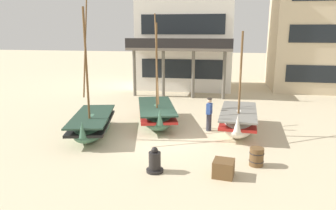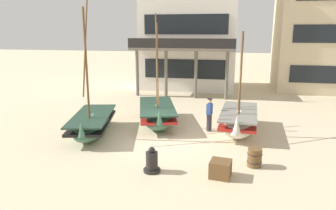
{
  "view_description": "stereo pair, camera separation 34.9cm",
  "coord_description": "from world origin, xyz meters",
  "px_view_note": "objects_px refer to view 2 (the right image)",
  "views": [
    {
      "loc": [
        2.76,
        -13.77,
        4.96
      ],
      "look_at": [
        0.0,
        1.0,
        1.4
      ],
      "focal_mm": 33.84,
      "sensor_mm": 36.0,
      "label": 1
    },
    {
      "loc": [
        3.11,
        -13.7,
        4.96
      ],
      "look_at": [
        0.0,
        1.0,
        1.4
      ],
      "focal_mm": 33.84,
      "sensor_mm": 36.0,
      "label": 2
    }
  ],
  "objects_px": {
    "fishing_boat_near_left": "(239,121)",
    "fishing_boat_centre_large": "(157,114)",
    "wooden_barrel": "(255,158)",
    "capstan_winch": "(152,162)",
    "fisherman_by_hull": "(209,115)",
    "cargo_crate": "(220,169)",
    "harbor_building_main": "(190,25)",
    "fishing_boat_far_right": "(92,123)"
  },
  "relations": [
    {
      "from": "capstan_winch",
      "to": "harbor_building_main",
      "type": "distance_m",
      "value": 18.19
    },
    {
      "from": "fishing_boat_centre_large",
      "to": "cargo_crate",
      "type": "xyz_separation_m",
      "value": [
        3.66,
        -5.67,
        -0.3
      ]
    },
    {
      "from": "fishing_boat_far_right",
      "to": "wooden_barrel",
      "type": "height_order",
      "value": "fishing_boat_far_right"
    },
    {
      "from": "fishing_boat_near_left",
      "to": "capstan_winch",
      "type": "xyz_separation_m",
      "value": [
        -3.06,
        -5.25,
        -0.24
      ]
    },
    {
      "from": "fishing_boat_near_left",
      "to": "fishing_boat_centre_large",
      "type": "xyz_separation_m",
      "value": [
        -4.29,
        0.5,
        -0.01
      ]
    },
    {
      "from": "fishing_boat_near_left",
      "to": "capstan_winch",
      "type": "height_order",
      "value": "fishing_boat_near_left"
    },
    {
      "from": "capstan_winch",
      "to": "wooden_barrel",
      "type": "bearing_deg",
      "value": 18.56
    },
    {
      "from": "fishing_boat_centre_large",
      "to": "cargo_crate",
      "type": "height_order",
      "value": "fishing_boat_centre_large"
    },
    {
      "from": "cargo_crate",
      "to": "fishing_boat_far_right",
      "type": "bearing_deg",
      "value": 152.08
    },
    {
      "from": "cargo_crate",
      "to": "wooden_barrel",
      "type": "bearing_deg",
      "value": 43.44
    },
    {
      "from": "fisherman_by_hull",
      "to": "fishing_boat_near_left",
      "type": "bearing_deg",
      "value": 4.12
    },
    {
      "from": "fishing_boat_centre_large",
      "to": "harbor_building_main",
      "type": "relative_size",
      "value": 0.54
    },
    {
      "from": "fishing_boat_centre_large",
      "to": "fishing_boat_far_right",
      "type": "relative_size",
      "value": 0.91
    },
    {
      "from": "fisherman_by_hull",
      "to": "harbor_building_main",
      "type": "height_order",
      "value": "harbor_building_main"
    },
    {
      "from": "capstan_winch",
      "to": "cargo_crate",
      "type": "distance_m",
      "value": 2.43
    },
    {
      "from": "fishing_boat_far_right",
      "to": "fishing_boat_near_left",
      "type": "bearing_deg",
      "value": 14.74
    },
    {
      "from": "wooden_barrel",
      "to": "harbor_building_main",
      "type": "bearing_deg",
      "value": 106.48
    },
    {
      "from": "wooden_barrel",
      "to": "cargo_crate",
      "type": "distance_m",
      "value": 1.65
    },
    {
      "from": "fishing_boat_centre_large",
      "to": "fisherman_by_hull",
      "type": "bearing_deg",
      "value": -11.96
    },
    {
      "from": "fishing_boat_near_left",
      "to": "harbor_building_main",
      "type": "height_order",
      "value": "harbor_building_main"
    },
    {
      "from": "capstan_winch",
      "to": "wooden_barrel",
      "type": "height_order",
      "value": "capstan_winch"
    },
    {
      "from": "capstan_winch",
      "to": "harbor_building_main",
      "type": "height_order",
      "value": "harbor_building_main"
    },
    {
      "from": "fisherman_by_hull",
      "to": "cargo_crate",
      "type": "relative_size",
      "value": 2.4
    },
    {
      "from": "wooden_barrel",
      "to": "harbor_building_main",
      "type": "xyz_separation_m",
      "value": [
        -4.8,
        16.24,
        5.02
      ]
    },
    {
      "from": "fishing_boat_near_left",
      "to": "capstan_winch",
      "type": "distance_m",
      "value": 6.08
    },
    {
      "from": "wooden_barrel",
      "to": "harbor_building_main",
      "type": "height_order",
      "value": "harbor_building_main"
    },
    {
      "from": "capstan_winch",
      "to": "harbor_building_main",
      "type": "relative_size",
      "value": 0.09
    },
    {
      "from": "wooden_barrel",
      "to": "cargo_crate",
      "type": "relative_size",
      "value": 1.0
    },
    {
      "from": "fisherman_by_hull",
      "to": "capstan_winch",
      "type": "relative_size",
      "value": 1.8
    },
    {
      "from": "fishing_boat_centre_large",
      "to": "harbor_building_main",
      "type": "distance_m",
      "value": 12.64
    },
    {
      "from": "fisherman_by_hull",
      "to": "wooden_barrel",
      "type": "height_order",
      "value": "fisherman_by_hull"
    },
    {
      "from": "fishing_boat_centre_large",
      "to": "fishing_boat_near_left",
      "type": "bearing_deg",
      "value": -6.64
    },
    {
      "from": "fishing_boat_near_left",
      "to": "fisherman_by_hull",
      "type": "xyz_separation_m",
      "value": [
        -1.44,
        -0.1,
        0.23
      ]
    },
    {
      "from": "fishing_boat_centre_large",
      "to": "cargo_crate",
      "type": "distance_m",
      "value": 6.75
    },
    {
      "from": "fishing_boat_near_left",
      "to": "fishing_boat_far_right",
      "type": "distance_m",
      "value": 7.17
    },
    {
      "from": "fishing_boat_centre_large",
      "to": "wooden_barrel",
      "type": "xyz_separation_m",
      "value": [
        4.86,
        -4.53,
        -0.24
      ]
    },
    {
      "from": "wooden_barrel",
      "to": "capstan_winch",
      "type": "bearing_deg",
      "value": -161.44
    },
    {
      "from": "fishing_boat_far_right",
      "to": "capstan_winch",
      "type": "xyz_separation_m",
      "value": [
        3.88,
        -3.43,
        -0.2
      ]
    },
    {
      "from": "fishing_boat_near_left",
      "to": "fishing_boat_centre_large",
      "type": "distance_m",
      "value": 4.32
    },
    {
      "from": "fishing_boat_centre_large",
      "to": "capstan_winch",
      "type": "distance_m",
      "value": 5.89
    },
    {
      "from": "fisherman_by_hull",
      "to": "cargo_crate",
      "type": "bearing_deg",
      "value": -80.88
    },
    {
      "from": "fisherman_by_hull",
      "to": "harbor_building_main",
      "type": "relative_size",
      "value": 0.16
    }
  ]
}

